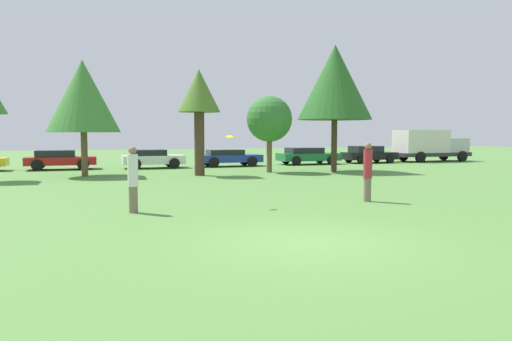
% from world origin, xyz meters
% --- Properties ---
extents(ground_plane, '(120.00, 120.00, 0.00)m').
position_xyz_m(ground_plane, '(0.00, 0.00, 0.00)').
color(ground_plane, '#54843D').
extents(person_thrower, '(0.29, 0.29, 1.85)m').
position_xyz_m(person_thrower, '(-3.16, 4.85, 0.95)').
color(person_thrower, '#726651').
rests_on(person_thrower, ground).
extents(person_catcher, '(0.29, 0.29, 1.91)m').
position_xyz_m(person_catcher, '(4.23, 4.81, 0.99)').
color(person_catcher, '#726651').
rests_on(person_catcher, ground).
extents(frisbee, '(0.23, 0.22, 0.11)m').
position_xyz_m(frisbee, '(-0.29, 5.21, 2.11)').
color(frisbee, yellow).
extents(tree_1, '(3.70, 3.70, 5.98)m').
position_xyz_m(tree_1, '(-4.77, 17.57, 4.11)').
color(tree_1, brown).
rests_on(tree_1, ground).
extents(tree_2, '(2.22, 2.22, 5.55)m').
position_xyz_m(tree_2, '(0.98, 16.16, 4.22)').
color(tree_2, '#473323').
rests_on(tree_2, ground).
extents(tree_3, '(2.60, 2.60, 4.33)m').
position_xyz_m(tree_3, '(5.19, 17.04, 3.01)').
color(tree_3, brown).
rests_on(tree_3, ground).
extents(tree_4, '(4.29, 4.29, 7.30)m').
position_xyz_m(tree_4, '(8.97, 16.42, 5.14)').
color(tree_4, '#473323').
rests_on(tree_4, ground).
extents(parked_car_red, '(4.14, 2.06, 1.19)m').
position_xyz_m(parked_car_red, '(-6.35, 22.96, 0.65)').
color(parked_car_red, red).
rests_on(parked_car_red, ground).
extents(parked_car_white, '(3.88, 2.14, 1.19)m').
position_xyz_m(parked_car_white, '(-0.83, 22.45, 0.64)').
color(parked_car_white, silver).
rests_on(parked_car_white, ground).
extents(parked_car_blue, '(4.29, 2.01, 1.13)m').
position_xyz_m(parked_car_blue, '(4.26, 22.60, 0.62)').
color(parked_car_blue, '#1E389E').
rests_on(parked_car_blue, ground).
extents(parked_car_green, '(4.43, 2.13, 1.20)m').
position_xyz_m(parked_car_green, '(10.19, 22.91, 0.64)').
color(parked_car_green, '#196633').
rests_on(parked_car_green, ground).
extents(parked_car_black, '(4.02, 2.05, 1.28)m').
position_xyz_m(parked_car_black, '(15.26, 23.08, 0.67)').
color(parked_car_black, black).
rests_on(parked_car_black, ground).
extents(delivery_truck_silver, '(6.42, 2.48, 2.48)m').
position_xyz_m(delivery_truck_silver, '(20.85, 23.33, 1.33)').
color(delivery_truck_silver, '#2D2D33').
rests_on(delivery_truck_silver, ground).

